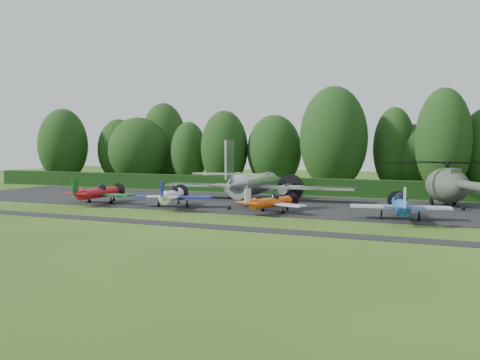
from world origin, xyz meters
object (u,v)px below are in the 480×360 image
at_px(light_plane_orange, 271,202).
at_px(helicopter, 447,182).
at_px(light_plane_red, 98,193).
at_px(light_plane_blue, 401,205).
at_px(transport_plane, 254,184).
at_px(light_plane_white, 172,195).

distance_m(light_plane_orange, helicopter, 18.28).
distance_m(light_plane_red, light_plane_blue, 29.47).
relative_size(transport_plane, helicopter, 1.30).
bearing_deg(helicopter, light_plane_blue, -78.27).
bearing_deg(light_plane_white, light_plane_blue, 17.00).
height_order(light_plane_orange, helicopter, helicopter).
bearing_deg(transport_plane, light_plane_white, -115.25).
bearing_deg(light_plane_red, helicopter, 22.48).
relative_size(light_plane_orange, light_plane_blue, 0.80).
xyz_separation_m(light_plane_red, helicopter, (32.31, 12.07, 1.21)).
relative_size(transport_plane, light_plane_red, 2.75).
relative_size(light_plane_white, helicopter, 0.49).
bearing_deg(light_plane_orange, helicopter, 22.05).
relative_size(light_plane_white, light_plane_blue, 0.96).
bearing_deg(light_plane_white, transport_plane, 77.25).
xyz_separation_m(light_plane_white, helicopter, (23.76, 11.92, 1.17)).
height_order(light_plane_orange, light_plane_blue, light_plane_blue).
bearing_deg(helicopter, light_plane_white, -128.42).
height_order(light_plane_red, helicopter, helicopter).
relative_size(light_plane_red, light_plane_blue, 0.93).
distance_m(light_plane_white, light_plane_blue, 20.93).
bearing_deg(transport_plane, light_plane_orange, -53.89).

